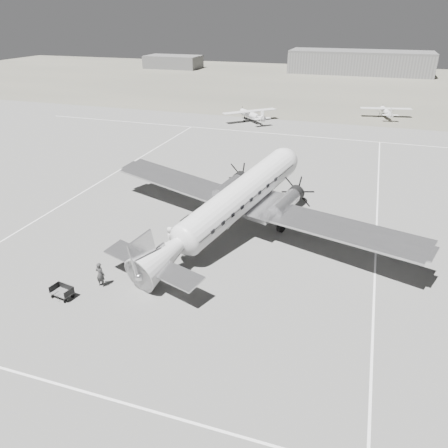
# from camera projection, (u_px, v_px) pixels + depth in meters

# --- Properties ---
(ground) EXTENTS (260.00, 260.00, 0.00)m
(ground) POSITION_uv_depth(u_px,v_px,m) (212.00, 262.00, 33.64)
(ground) COLOR slate
(ground) RESTS_ON ground
(taxi_line_near) EXTENTS (60.00, 0.15, 0.01)m
(taxi_line_near) POSITION_uv_depth(u_px,v_px,m) (117.00, 401.00, 21.70)
(taxi_line_near) COLOR white
(taxi_line_near) RESTS_ON ground
(taxi_line_right) EXTENTS (0.15, 80.00, 0.01)m
(taxi_line_right) POSITION_uv_depth(u_px,v_px,m) (374.00, 291.00, 30.25)
(taxi_line_right) COLOR white
(taxi_line_right) RESTS_ON ground
(taxi_line_left) EXTENTS (0.15, 60.00, 0.01)m
(taxi_line_left) POSITION_uv_depth(u_px,v_px,m) (87.00, 190.00, 47.24)
(taxi_line_left) COLOR white
(taxi_line_left) RESTS_ON ground
(taxi_line_horizon) EXTENTS (90.00, 0.15, 0.01)m
(taxi_line_horizon) POSITION_uv_depth(u_px,v_px,m) (299.00, 136.00, 67.74)
(taxi_line_horizon) COLOR white
(taxi_line_horizon) RESTS_ON ground
(grass_infield) EXTENTS (260.00, 90.00, 0.01)m
(grass_infield) POSITION_uv_depth(u_px,v_px,m) (334.00, 84.00, 114.63)
(grass_infield) COLOR #676457
(grass_infield) RESTS_ON ground
(hangar_main) EXTENTS (42.00, 14.00, 6.60)m
(hangar_main) POSITION_uv_depth(u_px,v_px,m) (360.00, 62.00, 133.08)
(hangar_main) COLOR slate
(hangar_main) RESTS_ON ground
(shed_secondary) EXTENTS (18.00, 10.00, 4.00)m
(shed_secondary) POSITION_uv_depth(u_px,v_px,m) (173.00, 62.00, 146.31)
(shed_secondary) COLOR #555555
(shed_secondary) RESTS_ON ground
(dc3_airliner) EXTENTS (36.37, 30.63, 5.90)m
(dc3_airliner) POSITION_uv_depth(u_px,v_px,m) (232.00, 206.00, 36.08)
(dc3_airliner) COLOR silver
(dc3_airliner) RESTS_ON ground
(light_plane_left) EXTENTS (13.02, 12.97, 2.11)m
(light_plane_left) POSITION_uv_depth(u_px,v_px,m) (251.00, 116.00, 75.68)
(light_plane_left) COLOR silver
(light_plane_left) RESTS_ON ground
(light_plane_right) EXTENTS (10.37, 9.06, 1.88)m
(light_plane_right) POSITION_uv_depth(u_px,v_px,m) (386.00, 112.00, 78.74)
(light_plane_right) COLOR silver
(light_plane_right) RESTS_ON ground
(baggage_cart_near) EXTENTS (2.02, 1.55, 1.05)m
(baggage_cart_near) POSITION_uv_depth(u_px,v_px,m) (144.00, 256.00, 33.48)
(baggage_cart_near) COLOR #555555
(baggage_cart_near) RESTS_ON ground
(baggage_cart_far) EXTENTS (1.67, 1.31, 0.86)m
(baggage_cart_far) POSITION_uv_depth(u_px,v_px,m) (62.00, 292.00, 29.35)
(baggage_cart_far) COLOR #555555
(baggage_cart_far) RESTS_ON ground
(ground_crew) EXTENTS (0.71, 0.49, 1.87)m
(ground_crew) POSITION_uv_depth(u_px,v_px,m) (100.00, 274.00, 30.41)
(ground_crew) COLOR #2E2E2E
(ground_crew) RESTS_ON ground
(ramp_agent) EXTENTS (0.68, 0.82, 1.53)m
(ramp_agent) POSITION_uv_depth(u_px,v_px,m) (148.00, 252.00, 33.63)
(ramp_agent) COLOR silver
(ramp_agent) RESTS_ON ground
(passenger) EXTENTS (0.70, 0.98, 1.88)m
(passenger) POSITION_uv_depth(u_px,v_px,m) (170.00, 237.00, 35.34)
(passenger) COLOR silver
(passenger) RESTS_ON ground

